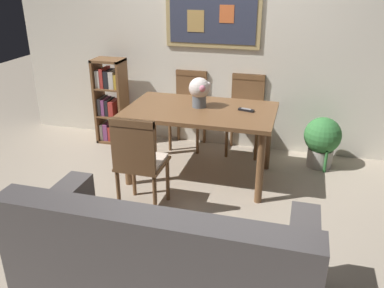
{
  "coord_description": "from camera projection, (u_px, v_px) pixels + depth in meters",
  "views": [
    {
      "loc": [
        0.9,
        -3.17,
        2.0
      ],
      "look_at": [
        0.06,
        -0.13,
        0.65
      ],
      "focal_mm": 37.79,
      "sensor_mm": 36.0,
      "label": 1
    }
  ],
  "objects": [
    {
      "name": "ground_plane",
      "position": [
        190.0,
        201.0,
        3.81
      ],
      "size": [
        12.0,
        12.0,
        0.0
      ],
      "primitive_type": "plane",
      "color": "tan"
    },
    {
      "name": "dining_chair_near_left",
      "position": [
        139.0,
        157.0,
        3.45
      ],
      "size": [
        0.4,
        0.41,
        0.91
      ],
      "color": "brown",
      "rests_on": "ground_plane"
    },
    {
      "name": "dining_chair_far_right",
      "position": [
        246.0,
        108.0,
        4.7
      ],
      "size": [
        0.4,
        0.41,
        0.91
      ],
      "color": "brown",
      "rests_on": "ground_plane"
    },
    {
      "name": "dining_table",
      "position": [
        201.0,
        118.0,
        4.04
      ],
      "size": [
        1.47,
        0.89,
        0.74
      ],
      "color": "brown",
      "rests_on": "ground_plane"
    },
    {
      "name": "flower_vase",
      "position": [
        199.0,
        90.0,
        3.99
      ],
      "size": [
        0.22,
        0.21,
        0.3
      ],
      "color": "slate",
      "rests_on": "dining_table"
    },
    {
      "name": "tv_remote",
      "position": [
        246.0,
        110.0,
        3.93
      ],
      "size": [
        0.16,
        0.08,
        0.02
      ],
      "color": "black",
      "rests_on": "dining_table"
    },
    {
      "name": "potted_ivy",
      "position": [
        322.0,
        140.0,
        4.39
      ],
      "size": [
        0.4,
        0.4,
        0.59
      ],
      "color": "#B2ADA3",
      "rests_on": "ground_plane"
    },
    {
      "name": "bookshelf",
      "position": [
        111.0,
        102.0,
        4.98
      ],
      "size": [
        0.36,
        0.28,
        1.05
      ],
      "color": "brown",
      "rests_on": "ground_plane"
    },
    {
      "name": "dining_chair_far_left",
      "position": [
        189.0,
        103.0,
        4.87
      ],
      "size": [
        0.4,
        0.41,
        0.91
      ],
      "color": "brown",
      "rests_on": "ground_plane"
    },
    {
      "name": "leather_couch",
      "position": [
        165.0,
        265.0,
        2.52
      ],
      "size": [
        1.8,
        0.84,
        0.84
      ],
      "color": "#514C4C",
      "rests_on": "ground_plane"
    },
    {
      "name": "wall_back_with_painting",
      "position": [
        225.0,
        37.0,
        4.62
      ],
      "size": [
        5.2,
        0.14,
        2.6
      ],
      "color": "silver",
      "rests_on": "ground_plane"
    }
  ]
}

